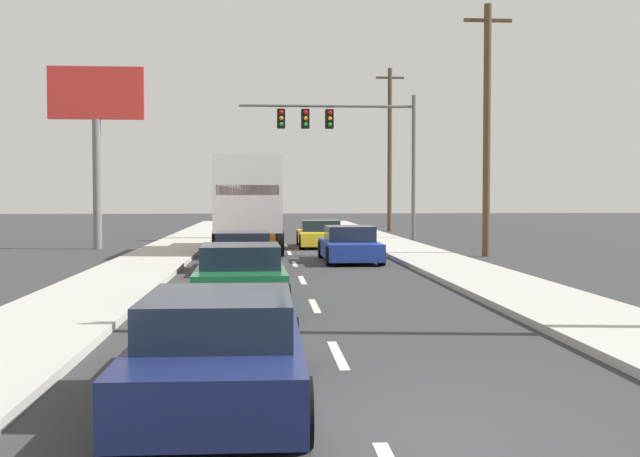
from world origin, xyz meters
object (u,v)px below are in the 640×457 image
car_blue (350,246)px  traffic_signal_mast (336,129)px  car_navy (220,351)px  utility_pole_mid (487,127)px  box_truck (249,201)px  car_maroon (243,253)px  roadside_billboard (96,119)px  car_green (241,278)px  car_yellow (320,235)px  utility_pole_far (390,148)px

car_blue → traffic_signal_mast: traffic_signal_mast is taller
car_navy → utility_pole_mid: 22.38m
traffic_signal_mast → box_truck: bearing=-117.3°
car_maroon → car_blue: 4.66m
car_navy → traffic_signal_mast: traffic_signal_mast is taller
car_blue → roadside_billboard: size_ratio=0.58×
box_truck → car_green: 15.40m
utility_pole_mid → car_yellow: bearing=134.6°
box_truck → car_maroon: 7.55m
car_blue → roadside_billboard: roadside_billboard is taller
car_yellow → car_green: bearing=-99.1°
car_navy → car_yellow: same height
car_yellow → utility_pole_mid: utility_pole_mid is taller
car_green → car_yellow: bearing=80.9°
car_blue → traffic_signal_mast: 13.67m
utility_pole_mid → utility_pole_far: 20.91m
traffic_signal_mast → utility_pole_far: (4.39, 10.11, -0.30)m
car_yellow → traffic_signal_mast: traffic_signal_mast is taller
box_truck → car_blue: box_truck is taller
car_blue → car_green: bearing=-107.5°
car_yellow → utility_pole_far: size_ratio=0.41×
utility_pole_far → car_yellow: bearing=-110.3°
car_green → utility_pole_mid: (8.78, 12.78, 4.23)m
car_blue → roadside_billboard: bearing=144.4°
utility_pole_mid → car_maroon: bearing=-151.6°
roadside_billboard → car_navy: bearing=-75.5°
car_blue → utility_pole_far: utility_pole_far is taller
car_green → traffic_signal_mast: 24.46m
utility_pole_mid → roadside_billboard: size_ratio=1.21×
traffic_signal_mast → utility_pole_mid: bearing=-66.8°
car_maroon → car_green: (0.16, -7.94, 0.05)m
car_maroon → utility_pole_mid: size_ratio=0.50×
car_navy → traffic_signal_mast: size_ratio=0.51×
box_truck → traffic_signal_mast: traffic_signal_mast is taller
car_maroon → utility_pole_mid: (8.94, 4.84, 4.28)m
car_yellow → car_blue: (0.46, -7.75, 0.01)m
roadside_billboard → car_green: bearing=-70.0°
car_green → traffic_signal_mast: (4.15, 23.57, 5.04)m
car_maroon → utility_pole_mid: bearing=28.4°
box_truck → utility_pole_mid: utility_pole_mid is taller
box_truck → car_yellow: box_truck is taller
traffic_signal_mast → utility_pole_mid: 11.77m
car_navy → car_maroon: bearing=90.5°
traffic_signal_mast → car_green: bearing=-100.0°
box_truck → utility_pole_far: (8.65, 18.36, 3.25)m
box_truck → utility_pole_mid: size_ratio=0.85×
car_maroon → car_yellow: 11.17m
car_blue → utility_pole_mid: bearing=19.4°
utility_pole_far → utility_pole_mid: bearing=-89.4°
car_maroon → roadside_billboard: size_ratio=0.60×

